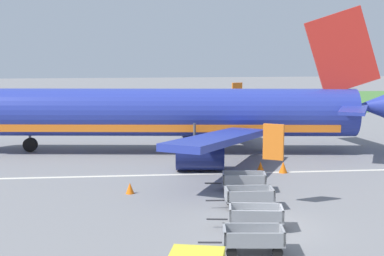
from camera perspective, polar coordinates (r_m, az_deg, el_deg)
ground_plane at (r=28.00m, az=7.39°, el=-9.70°), size 220.00×220.00×0.00m
grass_strip at (r=82.50m, az=-1.43°, el=2.56°), size 220.00×28.00×0.06m
apron_stripe at (r=38.76m, az=3.57°, el=-4.45°), size 120.00×0.36×0.01m
airplane at (r=45.56m, az=-1.57°, el=1.43°), size 37.66×30.31×11.34m
baggage_cart_nearest at (r=24.73m, az=5.98°, el=-10.71°), size 3.61×1.66×1.07m
baggage_cart_second_in_row at (r=27.70m, az=6.22°, el=-8.58°), size 3.62×1.75×1.07m
baggage_cart_third_in_row at (r=30.97m, az=5.59°, el=-6.70°), size 3.57×1.48×1.07m
baggage_cart_fourth_in_row at (r=34.34m, az=5.08°, el=-5.16°), size 3.62×1.73×1.07m
traffic_cone_near_plane at (r=39.69m, az=6.71°, el=-3.72°), size 0.48×0.48×0.63m
traffic_cone_mid_apron at (r=33.89m, az=-6.08°, el=-5.85°), size 0.49×0.49×0.65m
traffic_cone_by_carts at (r=39.32m, az=8.89°, el=-3.80°), size 0.57×0.57×0.75m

